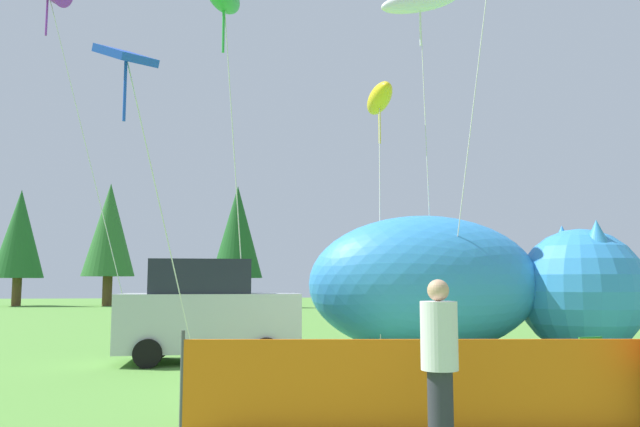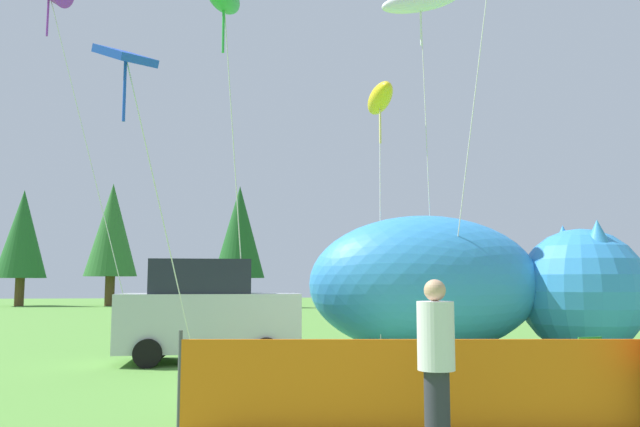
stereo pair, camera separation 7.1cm
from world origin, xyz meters
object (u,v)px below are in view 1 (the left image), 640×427
at_px(kite_white_ghost, 420,2).
at_px(spectator_in_green_shirt, 439,358).
at_px(folding_chair, 597,360).
at_px(kite_blue_box, 127,61).
at_px(parked_car, 208,312).
at_px(kite_yellow_hero, 379,99).
at_px(inflatable_cat, 466,289).

bearing_deg(kite_white_ghost, spectator_in_green_shirt, -107.28).
distance_m(folding_chair, kite_blue_box, 10.09).
relative_size(parked_car, kite_yellow_hero, 0.56).
bearing_deg(inflatable_cat, folding_chair, -78.57).
height_order(kite_blue_box, kite_white_ghost, kite_white_ghost).
height_order(inflatable_cat, kite_white_ghost, kite_white_ghost).
distance_m(inflatable_cat, kite_yellow_hero, 5.88).
height_order(spectator_in_green_shirt, kite_yellow_hero, kite_yellow_hero).
distance_m(kite_yellow_hero, kite_blue_box, 7.86).
relative_size(folding_chair, kite_blue_box, 0.14).
distance_m(parked_car, spectator_in_green_shirt, 8.60).
height_order(folding_chair, kite_white_ghost, kite_white_ghost).
bearing_deg(parked_car, kite_white_ghost, 16.27).
bearing_deg(parked_car, folding_chair, -37.20).
relative_size(parked_car, kite_blue_box, 0.63).
height_order(spectator_in_green_shirt, kite_white_ghost, kite_white_ghost).
bearing_deg(kite_white_ghost, inflatable_cat, -53.02).
height_order(parked_car, kite_blue_box, kite_blue_box).
xyz_separation_m(kite_yellow_hero, kite_white_ghost, (1.09, -0.52, 2.73)).
relative_size(folding_chair, inflatable_cat, 0.10).
distance_m(inflatable_cat, kite_white_ghost, 8.20).
bearing_deg(parked_car, kite_blue_box, -120.24).
distance_m(folding_chair, inflatable_cat, 5.76).
xyz_separation_m(parked_car, kite_blue_box, (-1.58, -2.62, 4.97)).
bearing_deg(kite_yellow_hero, kite_blue_box, -142.83).
height_order(parked_car, inflatable_cat, inflatable_cat).
bearing_deg(spectator_in_green_shirt, kite_white_ghost, 72.72).
xyz_separation_m(parked_car, inflatable_cat, (6.48, 0.59, 0.50)).
xyz_separation_m(folding_chair, spectator_in_green_shirt, (-3.79, -3.09, 0.47)).
height_order(folding_chair, kite_yellow_hero, kite_yellow_hero).
relative_size(parked_car, kite_white_ghost, 0.40).
bearing_deg(kite_blue_box, parked_car, 58.93).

